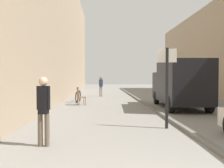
{
  "coord_description": "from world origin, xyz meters",
  "views": [
    {
      "loc": [
        -0.94,
        -2.15,
        1.65
      ],
      "look_at": [
        -0.37,
        12.81,
        1.22
      ],
      "focal_mm": 37.39,
      "sensor_mm": 36.0,
      "label": 1
    }
  ],
  "objects": [
    {
      "name": "ground_plane",
      "position": [
        0.0,
        12.0,
        0.0
      ],
      "size": [
        80.0,
        80.0,
        0.0
      ],
      "primitive_type": "plane",
      "color": "gray"
    },
    {
      "name": "bicycle_leaning",
      "position": [
        -2.61,
        13.45,
        0.38
      ],
      "size": [
        0.19,
        1.77,
        0.98
      ],
      "rotation": [
        0.0,
        0.0,
        -0.08
      ],
      "color": "black",
      "rests_on": "ground_plane"
    },
    {
      "name": "building_facade_left",
      "position": [
        -4.7,
        12.0,
        5.22
      ],
      "size": [
        2.19,
        40.0,
        10.44
      ],
      "primitive_type": "cube",
      "color": "gray",
      "rests_on": "ground_plane"
    },
    {
      "name": "delivery_van",
      "position": [
        3.16,
        10.2,
        1.33
      ],
      "size": [
        2.21,
        5.16,
        2.49
      ],
      "rotation": [
        0.0,
        0.0,
        -0.04
      ],
      "color": "black",
      "rests_on": "ground_plane"
    },
    {
      "name": "pedestrian_mid_block",
      "position": [
        -2.37,
        3.44,
        0.96
      ],
      "size": [
        0.33,
        0.22,
        1.66
      ],
      "rotation": [
        0.0,
        0.0,
        -0.1
      ],
      "color": "brown",
      "rests_on": "ground_plane"
    },
    {
      "name": "cafe_chair_near_window",
      "position": [
        -2.32,
        11.71,
        0.55
      ],
      "size": [
        0.56,
        0.56,
        0.94
      ],
      "rotation": [
        0.0,
        0.0,
        5.04
      ],
      "color": "brown",
      "rests_on": "ground_plane"
    },
    {
      "name": "pedestrian_main_foreground",
      "position": [
        -1.13,
        17.56,
        0.98
      ],
      "size": [
        0.34,
        0.22,
        1.7
      ],
      "rotation": [
        0.0,
        0.0,
        -0.12
      ],
      "color": "gray",
      "rests_on": "ground_plane"
    },
    {
      "name": "street_sign_post",
      "position": [
        1.11,
        5.27,
        1.55
      ],
      "size": [
        0.59,
        0.15,
        2.6
      ],
      "rotation": [
        0.0,
        0.0,
        2.95
      ],
      "color": "black",
      "rests_on": "ground_plane"
    },
    {
      "name": "kerb_strip",
      "position": [
        1.58,
        12.0,
        0.06
      ],
      "size": [
        0.16,
        40.0,
        0.12
      ],
      "primitive_type": "cube",
      "color": "#615F5B",
      "rests_on": "ground_plane"
    }
  ]
}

